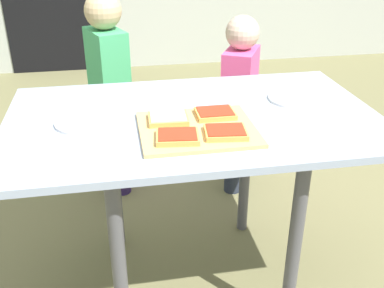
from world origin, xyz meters
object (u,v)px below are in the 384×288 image
Objects in this scene: pizza_slice_far_right at (215,113)px; pizza_slice_near_left at (178,136)px; dining_table at (194,138)px; child_left at (109,83)px; plate_white_right at (296,98)px; child_right at (239,96)px; plate_white_left at (86,121)px; cutting_board at (197,129)px; pizza_slice_far_left at (168,118)px; pizza_slice_near_right at (226,132)px.

pizza_slice_far_right is 0.21m from pizza_slice_near_left.
dining_table is 1.23× the size of child_left.
child_right reaches higher than plate_white_right.
cutting_board is at bearing -19.79° from plate_white_left.
cutting_board is 0.37m from plate_white_left.
child_right is (0.37, 0.80, -0.21)m from cutting_board.
dining_table is 0.15m from cutting_board.
plate_white_left is 1.00× the size of plate_white_right.
child_right is at bearing 67.78° from pizza_slice_far_right.
child_right is at bearing 65.18° from cutting_board.
pizza_slice_far_left is at bearing -121.58° from child_right.
child_left reaches higher than pizza_slice_far_left.
child_left reaches higher than child_right.
cutting_board is at bearing 45.19° from pizza_slice_near_left.
child_right is (0.64, -0.10, -0.07)m from child_left.
dining_table is 0.41m from plate_white_right.
child_left is at bearing 106.71° from cutting_board.
pizza_slice_far_left reaches higher than plate_white_right.
child_left is (0.08, 0.77, -0.14)m from plate_white_left.
dining_table is 0.24m from pizza_slice_near_left.
pizza_slice_near_right is at bearing -108.82° from child_right.
plate_white_left is at bearing -174.13° from plate_white_right.
pizza_slice_far_left is 0.13× the size of child_left.
child_left is at bearing 101.38° from pizza_slice_near_left.
plate_white_right is at bearing -45.73° from child_left.
child_right reaches higher than cutting_board.
cutting_board is at bearing -36.72° from pizza_slice_far_left.
pizza_slice_far_left reaches higher than dining_table.
plate_white_right is at bearing 29.79° from pizza_slice_near_left.
pizza_slice_far_right is 0.15m from pizza_slice_near_right.
plate_white_right is 0.22× the size of child_right.
child_left is (-0.34, 0.96, -0.16)m from pizza_slice_near_right.
pizza_slice_far_left is 0.14× the size of child_right.
pizza_slice_far_left is 0.51m from plate_white_right.
pizza_slice_far_right is at bearing 89.50° from pizza_slice_near_right.
pizza_slice_near_left is at bearing -178.13° from pizza_slice_near_right.
pizza_slice_far_right and pizza_slice_near_left have the same top height.
plate_white_right is 0.20× the size of child_left.
pizza_slice_far_right is (0.07, 0.08, 0.02)m from cutting_board.
pizza_slice_far_right is 0.35m from plate_white_right.
plate_white_left is (-0.34, 0.12, -0.00)m from cutting_board.
pizza_slice_far_right is 0.42m from plate_white_left.
pizza_slice_far_right is at bearing 5.55° from pizza_slice_far_left.
child_left reaches higher than pizza_slice_far_right.
pizza_slice_near_right is at bearing -71.91° from dining_table.
pizza_slice_far_right is 0.90m from child_left.
plate_white_left is (-0.42, 0.05, -0.02)m from pizza_slice_far_right.
child_left is at bearing 109.54° from pizza_slice_near_right.
child_left is at bearing 109.90° from dining_table.
pizza_slice_near_left reaches higher than cutting_board.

